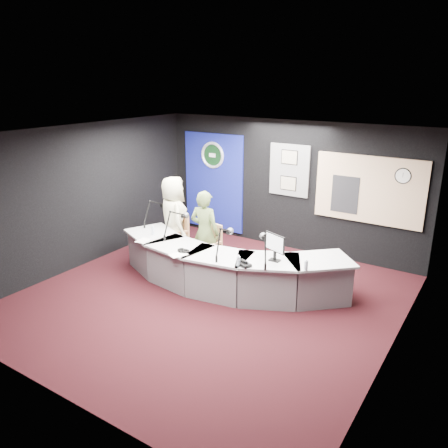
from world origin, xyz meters
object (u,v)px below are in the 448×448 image
Objects in this scene: armchair_left at (174,237)px; armchair_right at (205,251)px; person_woman at (205,233)px; person_man at (174,218)px; broadcast_desk at (223,267)px.

armchair_left is 0.99m from armchair_right.
armchair_left is 0.58× the size of person_woman.
armchair_left is at bearing -0.00° from person_man.
armchair_right is 0.51× the size of person_man.
armchair_left is 1.07× the size of armchair_right.
person_woman is (0.96, -0.24, 0.34)m from armchair_left.
person_woman is at bearing -169.90° from armchair_right.
person_man reaches higher than armchair_right.
armchair_left is 1.05m from person_woman.
armchair_left reaches higher than armchair_right.
armchair_right is at bearing 175.18° from person_woman.
person_man reaches higher than broadcast_desk.
person_man reaches higher than person_woman.
armchair_left reaches higher than broadcast_desk.
armchair_right is 0.37m from person_woman.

